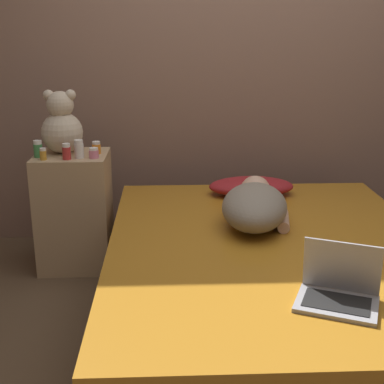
{
  "coord_description": "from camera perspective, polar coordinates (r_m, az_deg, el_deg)",
  "views": [
    {
      "loc": [
        -0.48,
        -2.3,
        1.43
      ],
      "look_at": [
        -0.37,
        0.25,
        0.63
      ],
      "focal_mm": 50.0,
      "sensor_mm": 36.0,
      "label": 1
    }
  ],
  "objects": [
    {
      "name": "bed",
      "position": [
        2.64,
        8.42,
        -9.97
      ],
      "size": [
        1.58,
        1.99,
        0.45
      ],
      "color": "brown",
      "rests_on": "ground_plane"
    },
    {
      "name": "teddy_bear",
      "position": [
        3.24,
        -13.73,
        6.88
      ],
      "size": [
        0.24,
        0.24,
        0.37
      ],
      "color": "beige",
      "rests_on": "nightstand"
    },
    {
      "name": "ground_plane",
      "position": [
        2.75,
        8.21,
        -14.1
      ],
      "size": [
        12.0,
        12.0,
        0.0
      ],
      "primitive_type": "plane",
      "color": "brown"
    },
    {
      "name": "bottle_orange",
      "position": [
        3.2,
        -10.16,
        4.67
      ],
      "size": [
        0.05,
        0.05,
        0.07
      ],
      "color": "orange",
      "rests_on": "nightstand"
    },
    {
      "name": "bottle_red",
      "position": [
        3.09,
        -13.24,
        4.21
      ],
      "size": [
        0.05,
        0.05,
        0.09
      ],
      "color": "#B72D2D",
      "rests_on": "nightstand"
    },
    {
      "name": "pillow",
      "position": [
        3.23,
        6.33,
        0.6
      ],
      "size": [
        0.51,
        0.28,
        0.1
      ],
      "color": "maroon",
      "rests_on": "bed"
    },
    {
      "name": "nightstand",
      "position": [
        3.32,
        -12.39,
        -1.98
      ],
      "size": [
        0.42,
        0.39,
        0.7
      ],
      "color": "tan",
      "rests_on": "ground_plane"
    },
    {
      "name": "person_lying",
      "position": [
        2.75,
        6.76,
        -1.37
      ],
      "size": [
        0.42,
        0.7,
        0.21
      ],
      "rotation": [
        0.0,
        0.0,
        -0.18
      ],
      "color": "gray",
      "rests_on": "bed"
    },
    {
      "name": "bottle_green",
      "position": [
        3.19,
        -16.11,
        4.43
      ],
      "size": [
        0.05,
        0.05,
        0.1
      ],
      "color": "#3D8E4C",
      "rests_on": "nightstand"
    },
    {
      "name": "wall_back",
      "position": [
        3.61,
        5.38,
        15.27
      ],
      "size": [
        8.0,
        0.06,
        2.6
      ],
      "color": "#846656",
      "rests_on": "ground_plane"
    },
    {
      "name": "bottle_amber",
      "position": [
        3.12,
        -15.6,
        3.91
      ],
      "size": [
        0.04,
        0.04,
        0.07
      ],
      "color": "gold",
      "rests_on": "nightstand"
    },
    {
      "name": "bottle_pink",
      "position": [
        3.1,
        -10.43,
        4.11
      ],
      "size": [
        0.05,
        0.05,
        0.06
      ],
      "color": "pink",
      "rests_on": "nightstand"
    },
    {
      "name": "laptop",
      "position": [
        2.07,
        15.37,
        -10.01
      ],
      "size": [
        0.35,
        0.31,
        0.22
      ],
      "rotation": [
        0.0,
        0.0,
        -0.41
      ],
      "color": "#9E9EA3",
      "rests_on": "bed"
    },
    {
      "name": "bottle_white",
      "position": [
        3.11,
        -11.96,
        4.49
      ],
      "size": [
        0.05,
        0.05,
        0.11
      ],
      "color": "white",
      "rests_on": "nightstand"
    }
  ]
}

